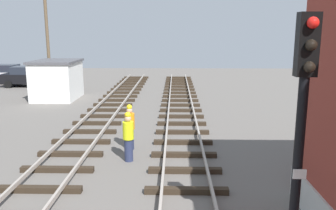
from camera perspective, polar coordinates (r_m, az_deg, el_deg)
The scene contains 7 objects.
signal_mast at distance 6.71m, azimuth 20.98°, elevation -2.07°, with size 0.36×0.40×5.03m.
control_hut at distance 26.02m, azimuth -17.68°, elevation 3.97°, with size 3.00×3.80×2.76m.
parked_car_black at distance 33.02m, azimuth -22.00°, elevation 4.37°, with size 4.20×2.04×1.76m.
parked_car_silver at distance 35.77m, azimuth -25.10°, elevation 4.63°, with size 4.20×2.04×1.76m.
utility_pole_far at distance 28.94m, azimuth -19.06°, elevation 9.90°, with size 1.80×0.24×7.70m.
track_worker_foreground at distance 14.20m, azimuth -6.26°, elevation -3.62°, with size 0.40×0.40×1.87m.
track_worker_distant at distance 12.92m, azimuth -6.49°, elevation -5.19°, with size 0.40×0.40×1.87m.
Camera 1 is at (0.25, -4.97, 4.70)m, focal length 37.33 mm.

